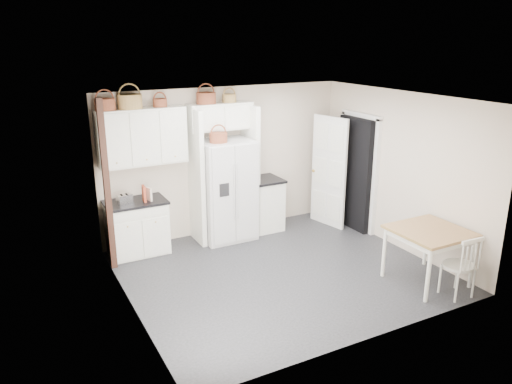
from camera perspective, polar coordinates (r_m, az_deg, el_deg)
floor at (r=7.68m, az=2.84°, el=-9.08°), size 4.50×4.50×0.00m
ceiling at (r=6.92m, az=3.17°, el=10.56°), size 4.50×4.50×0.00m
wall_back at (r=8.91m, az=-3.60°, el=3.59°), size 4.50×0.00×4.50m
wall_left at (r=6.40m, az=-14.63°, el=-2.57°), size 0.00×4.00×4.00m
wall_right at (r=8.53m, az=16.11°, el=2.31°), size 0.00×4.00×4.00m
refrigerator at (r=8.63m, az=-3.43°, el=0.21°), size 0.90×0.73×1.75m
base_cab_left at (r=8.36m, az=-13.42°, el=-4.06°), size 0.93×0.59×0.86m
base_cab_right at (r=9.17m, az=0.99°, el=-1.45°), size 0.52×0.63×0.92m
dining_table at (r=7.62m, az=19.00°, el=-6.93°), size 0.97×0.97×0.81m
windsor_chair at (r=7.37m, az=22.15°, el=-7.78°), size 0.46×0.42×0.90m
counter_left at (r=8.21m, az=-13.64°, el=-1.14°), size 0.97×0.62×0.04m
counter_right at (r=9.02m, az=1.01°, el=1.43°), size 0.56×0.67×0.04m
toaster at (r=8.07m, az=-14.81°, el=-0.83°), size 0.26×0.19×0.16m
cookbook_red at (r=8.12m, az=-12.68°, el=-0.18°), size 0.05×0.17×0.26m
cookbook_cream at (r=8.15m, az=-12.12°, el=-0.25°), size 0.06×0.15×0.21m
basket_upper_a at (r=7.93m, az=-16.87°, el=9.55°), size 0.31×0.31×0.18m
basket_upper_b at (r=8.01m, az=-14.21°, el=9.99°), size 0.37×0.37×0.22m
basket_upper_c at (r=8.14m, az=-10.91°, el=9.99°), size 0.22×0.22×0.13m
basket_bridge_a at (r=8.40m, az=-5.72°, el=10.63°), size 0.33×0.33×0.19m
basket_bridge_b at (r=8.57m, az=-3.07°, el=10.66°), size 0.24×0.24×0.14m
basket_fridge_a at (r=8.25m, az=-4.32°, el=6.22°), size 0.30×0.30×0.16m
upper_cabinet at (r=8.13m, az=-12.90°, el=6.18°), size 1.40×0.34×0.90m
bridge_cabinet at (r=8.53m, az=-4.16°, el=8.62°), size 1.12×0.34×0.45m
fridge_panel_left at (r=8.43m, az=-6.83°, el=1.65°), size 0.08×0.60×2.30m
fridge_panel_right at (r=8.83m, az=-0.65°, el=2.50°), size 0.08×0.60×2.30m
trim_post at (r=7.67m, az=-16.68°, el=0.58°), size 0.09×0.09×2.60m
doorway_void at (r=9.26m, az=11.33°, el=2.06°), size 0.18×0.85×2.05m
door_slab at (r=9.30m, az=8.31°, el=2.29°), size 0.21×0.79×2.05m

